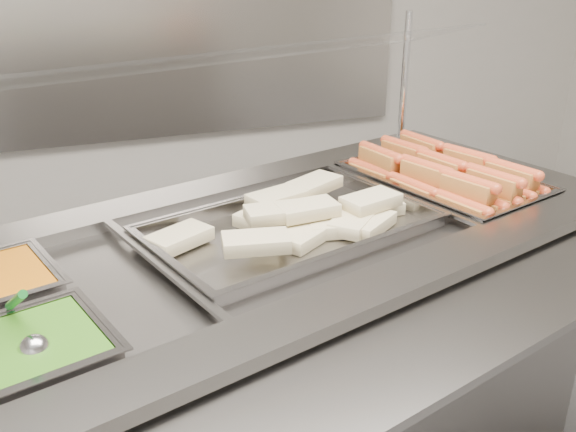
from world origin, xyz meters
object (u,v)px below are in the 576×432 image
object	(u,v)px
steam_counter	(273,381)
sneeze_guard	(219,65)
pan_wraps	(291,233)
pan_hotdogs	(442,191)
serving_spoon	(31,340)

from	to	relation	value
steam_counter	sneeze_guard	world-z (taller)	sneeze_guard
pan_wraps	steam_counter	bearing A→B (deg)	-163.70
steam_counter	pan_wraps	bearing A→B (deg)	16.30
pan_hotdogs	pan_wraps	size ratio (longest dim) A/B	0.81
serving_spoon	steam_counter	bearing A→B (deg)	30.00
pan_wraps	pan_hotdogs	bearing A→B (deg)	16.30
pan_hotdogs	serving_spoon	world-z (taller)	serving_spoon
steam_counter	serving_spoon	world-z (taller)	serving_spoon
steam_counter	serving_spoon	xyz separation A→B (m)	(-0.57, -0.33, 0.48)
steam_counter	pan_hotdogs	size ratio (longest dim) A/B	3.27
sneeze_guard	serving_spoon	distance (m)	0.83
sneeze_guard	serving_spoon	size ratio (longest dim) A/B	9.49
steam_counter	sneeze_guard	xyz separation A→B (m)	(-0.06, 0.22, 0.84)
steam_counter	sneeze_guard	size ratio (longest dim) A/B	1.22
sneeze_guard	serving_spoon	bearing A→B (deg)	-132.77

